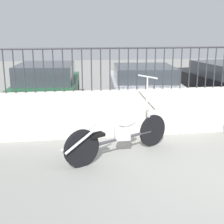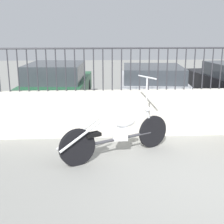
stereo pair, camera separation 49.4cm
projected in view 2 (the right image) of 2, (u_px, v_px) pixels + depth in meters
name	position (u px, v px, depth m)	size (l,w,h in m)	color
ground_plane	(209.00, 181.00, 4.85)	(40.00, 40.00, 0.00)	gray
low_wall	(174.00, 113.00, 6.86)	(9.15, 0.18, 1.03)	beige
fence_railing	(177.00, 62.00, 6.57)	(9.15, 0.04, 0.90)	#2D2D33
motorcycle_dark_grey	(113.00, 135.00, 5.69)	(2.12, 1.19, 1.44)	black
car_green	(57.00, 85.00, 9.32)	(2.05, 4.21, 1.34)	black
car_silver	(152.00, 87.00, 9.17)	(2.23, 4.15, 1.27)	black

